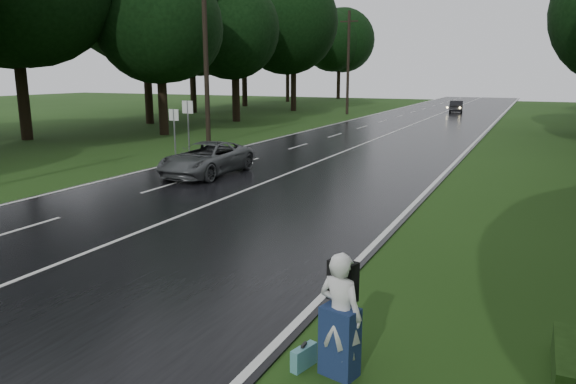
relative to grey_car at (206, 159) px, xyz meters
name	(u,v)px	position (x,y,z in m)	size (l,w,h in m)	color
ground	(39,273)	(2.87, -10.61, -0.69)	(160.00, 160.00, 0.00)	#1F3E12
road	(349,150)	(2.87, 9.39, -0.67)	(12.00, 140.00, 0.04)	black
lane_center	(349,149)	(2.87, 9.39, -0.65)	(0.12, 140.00, 0.01)	silver
grey_car	(206,159)	(0.00, 0.00, 0.00)	(2.16, 4.68, 1.30)	#4B4E50
far_car	(456,107)	(4.07, 40.50, -0.03)	(1.30, 3.74, 1.23)	black
hitchhiker	(340,319)	(9.80, -11.57, 0.13)	(0.73, 0.68, 1.77)	silver
suitcase	(304,357)	(9.30, -11.64, -0.53)	(0.13, 0.45, 0.32)	teal
utility_pole_mid	(209,143)	(-5.63, 8.69, -0.69)	(1.80, 0.28, 9.23)	black
utility_pole_far	(347,114)	(-5.63, 33.92, -0.69)	(1.80, 0.28, 9.98)	black
road_sign_a	(176,156)	(-4.33, 3.73, -0.69)	(0.56, 0.10, 2.33)	white
road_sign_b	(189,153)	(-4.33, 4.91, -0.69)	(0.64, 0.10, 2.68)	white
tree_left_d	(164,135)	(-10.84, 11.24, -0.69)	(8.28, 8.28, 12.94)	black
tree_left_e	(236,121)	(-11.61, 22.14, -0.69)	(8.63, 8.63, 13.49)	black
tree_left_f	(293,111)	(-12.62, 36.24, -0.69)	(10.10, 10.10, 15.77)	black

